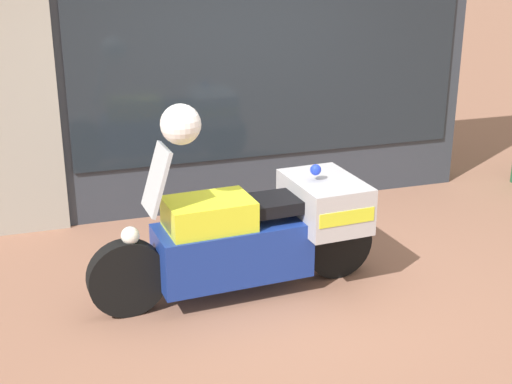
# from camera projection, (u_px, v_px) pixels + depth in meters

# --- Properties ---
(ground_plane) EXTENTS (60.00, 60.00, 0.00)m
(ground_plane) POSITION_uv_depth(u_px,v_px,m) (295.00, 280.00, 6.00)
(ground_plane) COLOR #8E604C
(shop_building) EXTENTS (5.26, 0.55, 4.10)m
(shop_building) POSITION_uv_depth(u_px,v_px,m) (188.00, 9.00, 6.97)
(shop_building) COLOR #333842
(shop_building) RESTS_ON ground
(window_display) EXTENTS (3.89, 0.30, 2.04)m
(window_display) POSITION_uv_depth(u_px,v_px,m) (262.00, 154.00, 7.76)
(window_display) COLOR slate
(window_display) RESTS_ON ground
(paramedic_motorcycle) EXTENTS (2.38, 0.81, 1.30)m
(paramedic_motorcycle) POSITION_uv_depth(u_px,v_px,m) (258.00, 231.00, 5.67)
(paramedic_motorcycle) COLOR black
(paramedic_motorcycle) RESTS_ON ground
(white_helmet) EXTENTS (0.30, 0.30, 0.30)m
(white_helmet) POSITION_uv_depth(u_px,v_px,m) (181.00, 124.00, 5.14)
(white_helmet) COLOR white
(white_helmet) RESTS_ON paramedic_motorcycle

